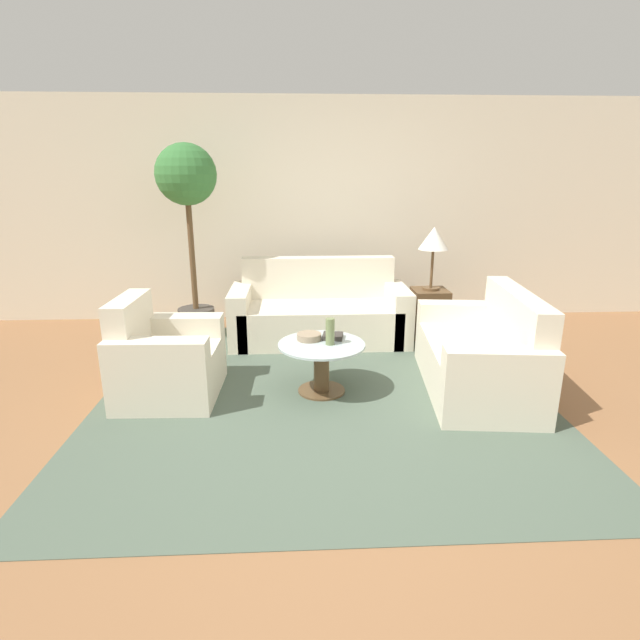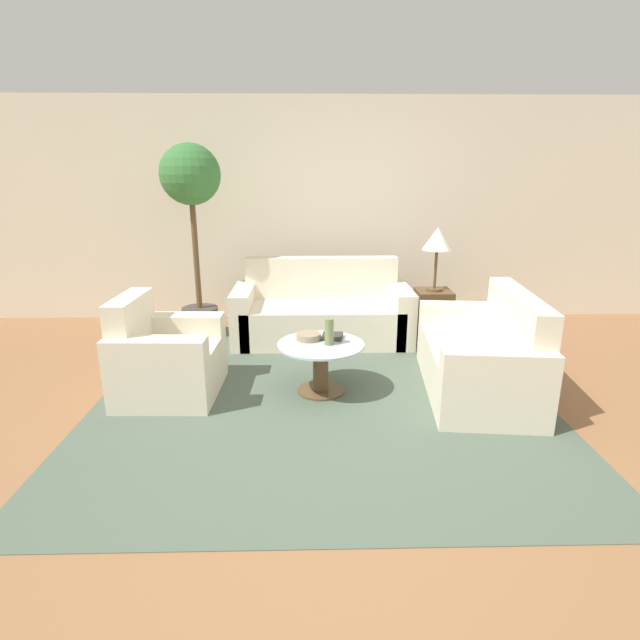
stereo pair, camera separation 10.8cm
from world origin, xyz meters
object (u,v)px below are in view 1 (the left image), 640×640
coffee_table (322,361)px  potted_plant (188,202)px  sofa_main (319,314)px  table_lamp (434,240)px  book_stack (333,336)px  bowl (309,337)px  armchair (163,363)px  vase (330,332)px  loveseat (484,358)px

coffee_table → potted_plant: (-1.30, 1.53, 1.18)m
sofa_main → table_lamp: size_ratio=2.77×
potted_plant → book_stack: 2.23m
sofa_main → table_lamp: table_lamp is taller
potted_plant → coffee_table: bearing=-49.7°
coffee_table → bowl: 0.23m
potted_plant → bowl: (1.20, -1.43, -1.01)m
table_lamp → potted_plant: potted_plant is taller
armchair → coffee_table: bearing=-88.8°
potted_plant → vase: size_ratio=9.43×
loveseat → bowl: size_ratio=7.69×
loveseat → book_stack: size_ratio=8.25×
vase → book_stack: vase is taller
table_lamp → potted_plant: size_ratio=0.33×
table_lamp → book_stack: table_lamp is taller
armchair → bowl: size_ratio=4.28×
loveseat → book_stack: bearing=-90.0°
coffee_table → vase: (0.07, -0.02, 0.26)m
loveseat → potted_plant: 3.29m
sofa_main → coffee_table: (-0.05, -1.40, -0.00)m
table_lamp → bowl: table_lamp is taller
loveseat → potted_plant: bearing=-114.1°
loveseat → potted_plant: potted_plant is taller
coffee_table → vase: size_ratio=3.27×
potted_plant → bowl: potted_plant is taller
coffee_table → book_stack: 0.23m
armchair → vase: bearing=-89.7°
armchair → sofa_main: bearing=-42.2°
potted_plant → bowl: 2.13m
bowl → book_stack: (0.20, 0.02, -0.01)m
loveseat → vase: (-1.29, -0.02, 0.26)m
sofa_main → book_stack: size_ratio=9.93×
table_lamp → book_stack: (-1.16, -1.28, -0.62)m
loveseat → coffee_table: 1.36m
potted_plant → book_stack: bearing=-45.1°
vase → bowl: 0.22m
coffee_table → bowl: (-0.10, 0.10, 0.18)m
coffee_table → book_stack: book_stack is taller
loveseat → coffee_table: size_ratio=2.20×
sofa_main → vase: (0.02, -1.42, 0.26)m
armchair → coffee_table: (1.29, -0.01, -0.00)m
loveseat → table_lamp: (-0.10, 1.41, 0.79)m
table_lamp → potted_plant: 2.60m
armchair → vase: 1.38m
coffee_table → bowl: bearing=134.1°
loveseat → vase: loveseat is taller
sofa_main → potted_plant: size_ratio=0.92×
potted_plant → sofa_main: bearing=-5.8°
coffee_table → vase: vase is taller
loveseat → table_lamp: bearing=-170.2°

